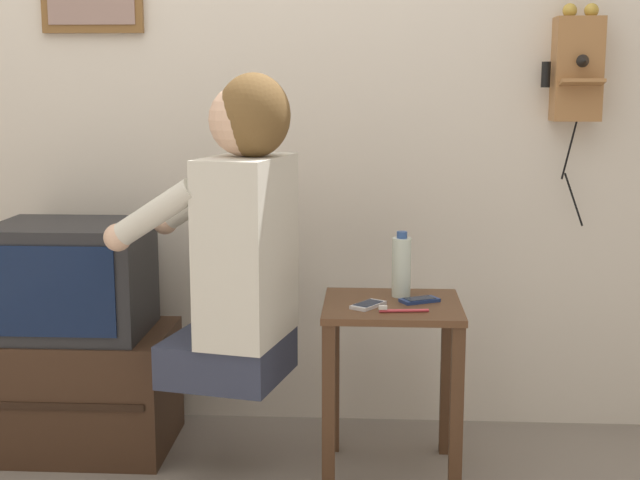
{
  "coord_description": "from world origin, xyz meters",
  "views": [
    {
      "loc": [
        0.34,
        -2.19,
        1.29
      ],
      "look_at": [
        0.18,
        0.57,
        0.8
      ],
      "focal_mm": 50.0,
      "sensor_mm": 36.0,
      "label": 1
    }
  ],
  "objects_px": {
    "water_bottle": "(401,266)",
    "toothbrush": "(400,310)",
    "person": "(240,235)",
    "cell_phone_held": "(368,305)",
    "television": "(72,278)",
    "cell_phone_spare": "(419,300)",
    "wall_phone_antique": "(577,68)"
  },
  "relations": [
    {
      "from": "cell_phone_spare",
      "to": "toothbrush",
      "type": "xyz_separation_m",
      "value": [
        -0.07,
        -0.14,
        0.0
      ]
    },
    {
      "from": "person",
      "to": "cell_phone_held",
      "type": "bearing_deg",
      "value": -77.32
    },
    {
      "from": "cell_phone_held",
      "to": "toothbrush",
      "type": "height_order",
      "value": "toothbrush"
    },
    {
      "from": "wall_phone_antique",
      "to": "toothbrush",
      "type": "distance_m",
      "value": 1.12
    },
    {
      "from": "wall_phone_antique",
      "to": "person",
      "type": "bearing_deg",
      "value": -156.89
    },
    {
      "from": "person",
      "to": "television",
      "type": "xyz_separation_m",
      "value": [
        -0.62,
        0.21,
        -0.2
      ]
    },
    {
      "from": "cell_phone_spare",
      "to": "water_bottle",
      "type": "height_order",
      "value": "water_bottle"
    },
    {
      "from": "cell_phone_held",
      "to": "water_bottle",
      "type": "bearing_deg",
      "value": 87.46
    },
    {
      "from": "cell_phone_held",
      "to": "television",
      "type": "bearing_deg",
      "value": -157.63
    },
    {
      "from": "television",
      "to": "wall_phone_antique",
      "type": "distance_m",
      "value": 1.91
    },
    {
      "from": "television",
      "to": "cell_phone_held",
      "type": "distance_m",
      "value": 1.05
    },
    {
      "from": "cell_phone_spare",
      "to": "toothbrush",
      "type": "height_order",
      "value": "toothbrush"
    },
    {
      "from": "television",
      "to": "cell_phone_spare",
      "type": "xyz_separation_m",
      "value": [
        1.19,
        -0.14,
        -0.03
      ]
    },
    {
      "from": "person",
      "to": "cell_phone_held",
      "type": "relative_size",
      "value": 7.19
    },
    {
      "from": "cell_phone_held",
      "to": "water_bottle",
      "type": "relative_size",
      "value": 0.62
    },
    {
      "from": "water_bottle",
      "to": "toothbrush",
      "type": "xyz_separation_m",
      "value": [
        -0.01,
        -0.21,
        -0.09
      ]
    },
    {
      "from": "person",
      "to": "water_bottle",
      "type": "distance_m",
      "value": 0.55
    },
    {
      "from": "television",
      "to": "toothbrush",
      "type": "height_order",
      "value": "television"
    },
    {
      "from": "wall_phone_antique",
      "to": "toothbrush",
      "type": "xyz_separation_m",
      "value": [
        -0.63,
        -0.55,
        -0.75
      ]
    },
    {
      "from": "wall_phone_antique",
      "to": "toothbrush",
      "type": "bearing_deg",
      "value": -138.78
    },
    {
      "from": "cell_phone_held",
      "to": "person",
      "type": "bearing_deg",
      "value": -146.34
    },
    {
      "from": "cell_phone_spare",
      "to": "water_bottle",
      "type": "relative_size",
      "value": 0.63
    },
    {
      "from": "water_bottle",
      "to": "cell_phone_spare",
      "type": "bearing_deg",
      "value": -52.0
    },
    {
      "from": "television",
      "to": "water_bottle",
      "type": "xyz_separation_m",
      "value": [
        1.14,
        -0.06,
        0.07
      ]
    },
    {
      "from": "cell_phone_spare",
      "to": "water_bottle",
      "type": "distance_m",
      "value": 0.13
    },
    {
      "from": "toothbrush",
      "to": "television",
      "type": "bearing_deg",
      "value": 69.73
    },
    {
      "from": "television",
      "to": "water_bottle",
      "type": "height_order",
      "value": "television"
    },
    {
      "from": "television",
      "to": "water_bottle",
      "type": "distance_m",
      "value": 1.14
    },
    {
      "from": "wall_phone_antique",
      "to": "cell_phone_held",
      "type": "distance_m",
      "value": 1.15
    },
    {
      "from": "television",
      "to": "cell_phone_spare",
      "type": "relative_size",
      "value": 3.71
    },
    {
      "from": "television",
      "to": "cell_phone_spare",
      "type": "distance_m",
      "value": 1.2
    },
    {
      "from": "cell_phone_held",
      "to": "water_bottle",
      "type": "distance_m",
      "value": 0.21
    }
  ]
}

